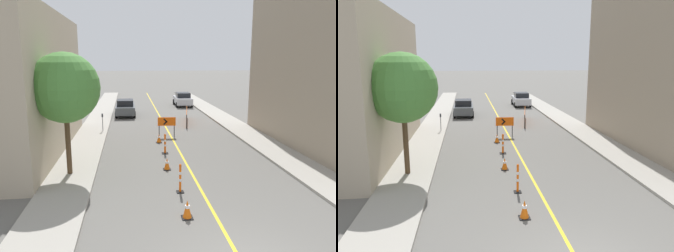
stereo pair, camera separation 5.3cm
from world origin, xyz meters
The scene contains 15 objects.
lane_stripe centered at (0.00, 23.11, 0.00)m, with size 0.12×46.22×0.01m.
sidewalk_left centered at (-5.69, 23.11, 0.07)m, with size 2.19×46.22×0.13m.
sidewalk_right centered at (5.69, 23.11, 0.07)m, with size 2.19×46.22×0.13m.
building_facade_left centered at (-9.79, 12.64, 4.03)m, with size 6.00×14.19×8.05m.
traffic_cone_nearest centered at (-1.02, 3.17, 0.33)m, with size 0.39×0.39×0.66m.
traffic_cone_second centered at (-1.13, 8.32, 0.30)m, with size 0.37×0.37×0.60m.
traffic_cone_third centered at (-1.02, 13.74, 0.29)m, with size 0.38×0.38×0.60m.
delineator_post_front centered at (-0.92, 5.42, 0.53)m, with size 0.30×0.30×1.23m.
delineator_post_rear centered at (-0.91, 11.15, 0.51)m, with size 0.36×0.36×1.18m.
arrow_barricade_primary centered at (-0.31, 15.40, 1.03)m, with size 1.28×0.12×1.40m.
safety_mesh_fence centered at (2.02, 20.44, 0.56)m, with size 1.00×5.15×1.11m.
parked_car_curb_near centered at (-3.30, 24.67, 0.80)m, with size 1.93×4.30×1.59m.
parked_car_curb_mid centered at (3.38, 30.75, 0.80)m, with size 1.94×4.34×1.59m.
parking_meter_near_curb centered at (-4.94, 17.34, 1.07)m, with size 0.12×0.11×1.32m.
street_tree_left_near centered at (-5.80, 7.99, 4.16)m, with size 3.19×3.19×5.64m.
Camera 2 is at (-2.90, -7.22, 5.44)m, focal length 35.00 mm.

